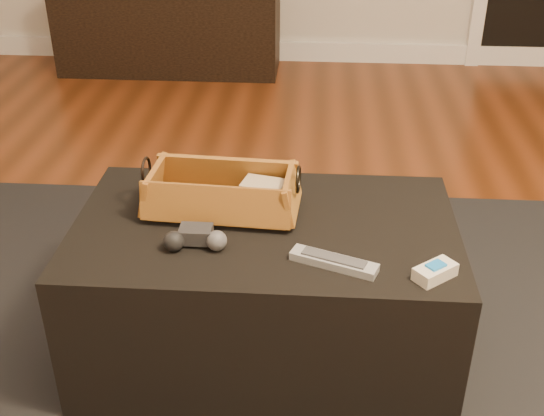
# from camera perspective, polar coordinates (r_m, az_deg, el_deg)

# --- Properties ---
(floor) EXTENTS (5.00, 5.50, 0.01)m
(floor) POSITION_cam_1_polar(r_m,az_deg,el_deg) (2.04, 6.12, -11.92)
(floor) COLOR brown
(floor) RESTS_ON ground
(baseboard) EXTENTS (5.00, 0.04, 0.12)m
(baseboard) POSITION_cam_1_polar(r_m,az_deg,el_deg) (4.45, 5.35, 12.86)
(baseboard) COLOR white
(baseboard) RESTS_ON floor
(media_cabinet) EXTENTS (1.30, 0.45, 0.51)m
(media_cabinet) POSITION_cam_1_polar(r_m,az_deg,el_deg) (4.28, -8.56, 14.71)
(media_cabinet) COLOR black
(media_cabinet) RESTS_ON floor
(area_rug) EXTENTS (2.60, 2.00, 0.01)m
(area_rug) POSITION_cam_1_polar(r_m,az_deg,el_deg) (1.99, -0.65, -12.65)
(area_rug) COLOR black
(area_rug) RESTS_ON floor
(ottoman) EXTENTS (1.00, 0.60, 0.42)m
(ottoman) POSITION_cam_1_polar(r_m,az_deg,el_deg) (1.89, -0.57, -6.79)
(ottoman) COLOR black
(ottoman) RESTS_ON area_rug
(tv_remote) EXTENTS (0.22, 0.06, 0.02)m
(tv_remote) POSITION_cam_1_polar(r_m,az_deg,el_deg) (1.82, -4.91, 0.34)
(tv_remote) COLOR black
(tv_remote) RESTS_ON wicker_basket
(cloth_bundle) EXTENTS (0.13, 0.10, 0.06)m
(cloth_bundle) POSITION_cam_1_polar(r_m,az_deg,el_deg) (1.83, -0.70, 1.32)
(cloth_bundle) COLOR tan
(cloth_bundle) RESTS_ON wicker_basket
(wicker_basket) EXTENTS (0.42, 0.24, 0.14)m
(wicker_basket) POSITION_cam_1_polar(r_m,az_deg,el_deg) (1.82, -4.20, 1.15)
(wicker_basket) COLOR brown
(wicker_basket) RESTS_ON ottoman
(game_controller) EXTENTS (0.16, 0.09, 0.05)m
(game_controller) POSITION_cam_1_polar(r_m,az_deg,el_deg) (1.68, -6.41, -2.53)
(game_controller) COLOR #242426
(game_controller) RESTS_ON ottoman
(silver_remote) EXTENTS (0.21, 0.12, 0.02)m
(silver_remote) POSITION_cam_1_polar(r_m,az_deg,el_deg) (1.61, 5.19, -4.48)
(silver_remote) COLOR #A0A2A7
(silver_remote) RESTS_ON ottoman
(cream_gadget) EXTENTS (0.11, 0.10, 0.04)m
(cream_gadget) POSITION_cam_1_polar(r_m,az_deg,el_deg) (1.61, 13.48, -5.20)
(cream_gadget) COLOR beige
(cream_gadget) RESTS_ON ottoman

